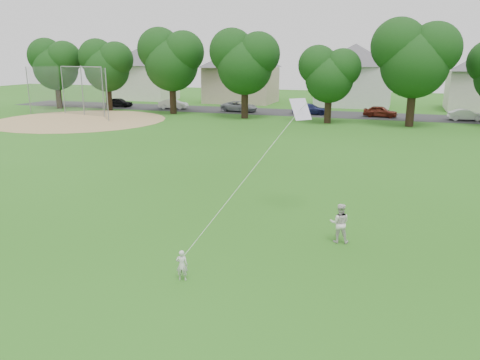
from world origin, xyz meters
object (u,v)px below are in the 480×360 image
(toddler, at_px, (182,265))
(older_boy, at_px, (340,223))
(baseball_backstop, at_px, (78,92))
(kite, at_px, (250,173))

(toddler, bearing_deg, older_boy, -146.24)
(toddler, height_order, baseball_backstop, baseball_backstop)
(older_boy, distance_m, baseball_backstop, 43.61)
(toddler, relative_size, baseball_backstop, 0.08)
(toddler, distance_m, older_boy, 6.22)
(older_boy, xyz_separation_m, kite, (-3.15, -0.97, 1.88))
(toddler, xyz_separation_m, baseball_backstop, (-28.82, 33.08, 2.23))
(kite, bearing_deg, baseball_backstop, 135.39)
(baseball_backstop, bearing_deg, toddler, -48.94)
(older_boy, distance_m, kite, 3.79)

